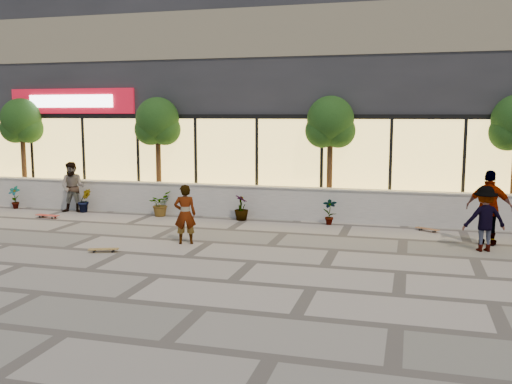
% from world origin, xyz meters
% --- Properties ---
extents(ground, '(80.00, 80.00, 0.00)m').
position_xyz_m(ground, '(0.00, 0.00, 0.00)').
color(ground, '#A4988E').
rests_on(ground, ground).
extents(planter_wall, '(22.00, 0.42, 1.04)m').
position_xyz_m(planter_wall, '(0.00, 7.00, 0.52)').
color(planter_wall, silver).
rests_on(planter_wall, ground).
extents(retail_building, '(24.00, 9.17, 8.50)m').
position_xyz_m(retail_building, '(-0.00, 12.49, 4.25)').
color(retail_building, '#25262A').
rests_on(retail_building, ground).
extents(shrub_a, '(0.43, 0.29, 0.81)m').
position_xyz_m(shrub_a, '(-8.50, 6.45, 0.41)').
color(shrub_a, '#193A12').
rests_on(shrub_a, ground).
extents(shrub_b, '(0.57, 0.57, 0.81)m').
position_xyz_m(shrub_b, '(-5.70, 6.45, 0.41)').
color(shrub_b, '#193A12').
rests_on(shrub_b, ground).
extents(shrub_c, '(0.68, 0.77, 0.81)m').
position_xyz_m(shrub_c, '(-2.90, 6.45, 0.41)').
color(shrub_c, '#193A12').
rests_on(shrub_c, ground).
extents(shrub_d, '(0.64, 0.64, 0.81)m').
position_xyz_m(shrub_d, '(-0.10, 6.45, 0.41)').
color(shrub_d, '#193A12').
rests_on(shrub_d, ground).
extents(shrub_e, '(0.46, 0.35, 0.81)m').
position_xyz_m(shrub_e, '(2.70, 6.45, 0.41)').
color(shrub_e, '#193A12').
rests_on(shrub_e, ground).
extents(tree_west, '(1.60, 1.50, 3.92)m').
position_xyz_m(tree_west, '(-9.00, 7.70, 2.99)').
color(tree_west, '#402617').
rests_on(tree_west, ground).
extents(tree_midwest, '(1.60, 1.50, 3.92)m').
position_xyz_m(tree_midwest, '(-3.50, 7.70, 2.99)').
color(tree_midwest, '#402617').
rests_on(tree_midwest, ground).
extents(tree_mideast, '(1.60, 1.50, 3.92)m').
position_xyz_m(tree_mideast, '(2.50, 7.70, 2.99)').
color(tree_mideast, '#402617').
rests_on(tree_mideast, ground).
extents(skater_center, '(0.66, 0.54, 1.55)m').
position_xyz_m(skater_center, '(-0.55, 2.92, 0.77)').
color(skater_center, white).
rests_on(skater_center, ground).
extents(skater_left, '(0.97, 0.83, 1.73)m').
position_xyz_m(skater_left, '(-6.03, 6.30, 0.87)').
color(skater_left, tan).
rests_on(skater_left, ground).
extents(skater_right_near, '(1.22, 0.75, 1.93)m').
position_xyz_m(skater_right_near, '(7.00, 4.83, 0.97)').
color(skater_right_near, silver).
rests_on(skater_right_near, ground).
extents(skater_right_far, '(1.16, 0.85, 1.61)m').
position_xyz_m(skater_right_far, '(6.81, 4.12, 0.81)').
color(skater_right_far, maroon).
rests_on(skater_right_far, ground).
extents(skateboard_center, '(0.74, 0.44, 0.09)m').
position_xyz_m(skateboard_center, '(-2.12, 1.52, 0.07)').
color(skateboard_center, brown).
rests_on(skateboard_center, ground).
extents(skateboard_left, '(0.84, 0.29, 0.10)m').
position_xyz_m(skateboard_left, '(-6.27, 5.16, 0.08)').
color(skateboard_left, red).
rests_on(skateboard_left, ground).
extents(skateboard_right_near, '(0.69, 0.51, 0.08)m').
position_xyz_m(skateboard_right_near, '(5.55, 6.20, 0.07)').
color(skateboard_right_near, brown).
rests_on(skateboard_right_near, ground).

